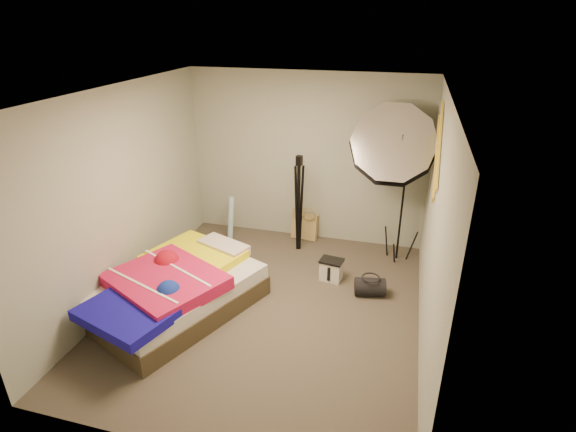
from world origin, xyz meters
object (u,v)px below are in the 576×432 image
(tote_bag, at_px, (305,226))
(wrapping_roll, at_px, (231,220))
(bed, at_px, (175,289))
(photo_umbrella, at_px, (393,146))
(camera_tripod, at_px, (299,197))
(duffel_bag, at_px, (370,287))
(camera_case, at_px, (331,270))

(tote_bag, relative_size, wrapping_roll, 0.56)
(tote_bag, height_order, bed, bed)
(photo_umbrella, bearing_deg, tote_bag, 161.30)
(bed, distance_m, photo_umbrella, 3.20)
(photo_umbrella, relative_size, camera_tripod, 1.62)
(duffel_bag, distance_m, photo_umbrella, 1.79)
(wrapping_roll, bearing_deg, camera_case, -22.24)
(tote_bag, height_order, photo_umbrella, photo_umbrella)
(tote_bag, xyz_separation_m, camera_case, (0.61, -1.08, -0.06))
(wrapping_roll, xyz_separation_m, bed, (0.02, -1.80, -0.08))
(duffel_bag, bearing_deg, camera_case, 146.44)
(tote_bag, bearing_deg, duffel_bag, -43.68)
(photo_umbrella, height_order, camera_tripod, photo_umbrella)
(duffel_bag, relative_size, photo_umbrella, 0.16)
(photo_umbrella, bearing_deg, camera_case, -132.62)
(bed, xyz_separation_m, camera_tripod, (1.03, 1.83, 0.55))
(tote_bag, bearing_deg, bed, -109.98)
(tote_bag, height_order, wrapping_roll, wrapping_roll)
(bed, relative_size, photo_umbrella, 1.00)
(tote_bag, relative_size, camera_case, 1.47)
(photo_umbrella, xyz_separation_m, camera_tripod, (-1.23, 0.05, -0.85))
(tote_bag, bearing_deg, camera_case, -55.34)
(camera_tripod, bearing_deg, wrapping_roll, -178.20)
(duffel_bag, relative_size, camera_tripod, 0.26)
(camera_case, bearing_deg, camera_tripod, 139.11)
(camera_case, height_order, duffel_bag, camera_case)
(camera_tripod, bearing_deg, duffel_bag, -39.22)
(wrapping_roll, height_order, duffel_bag, wrapping_roll)
(tote_bag, xyz_separation_m, camera_tripod, (-0.01, -0.37, 0.62))
(camera_case, relative_size, duffel_bag, 0.73)
(camera_case, bearing_deg, tote_bag, 127.56)
(camera_case, xyz_separation_m, camera_tripod, (-0.62, 0.71, 0.69))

